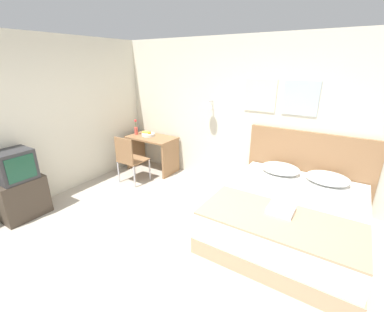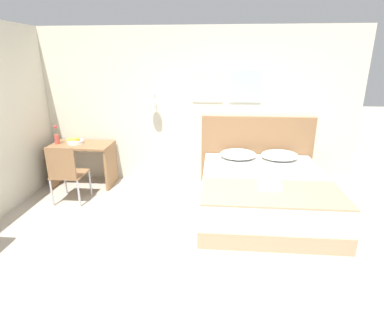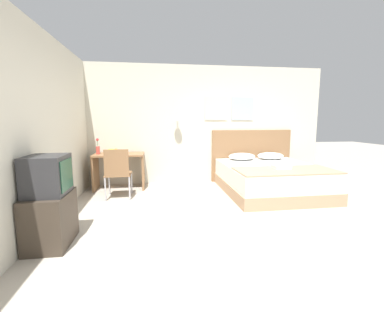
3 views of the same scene
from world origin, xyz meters
name	(u,v)px [view 3 (image 3 of 3)]	position (x,y,z in m)	size (l,w,h in m)	color
ground_plane	(232,224)	(0.00, 0.00, 0.00)	(24.00, 24.00, 0.00)	#B2A899
wall_back	(201,125)	(0.01, 2.53, 1.33)	(5.78, 0.31, 2.65)	beige
wall_left	(18,131)	(-2.52, -0.25, 1.32)	(0.06, 5.50, 2.65)	beige
bed	(270,179)	(1.22, 1.42, 0.27)	(1.80, 2.04, 0.55)	tan
headboard	(251,155)	(1.22, 2.47, 0.60)	(1.92, 0.06, 1.21)	#8E6642
pillow_left	(242,156)	(0.88, 2.17, 0.63)	(0.60, 0.45, 0.15)	white
pillow_right	(270,156)	(1.56, 2.17, 0.63)	(0.60, 0.45, 0.15)	white
throw_blanket	(286,170)	(1.22, 0.83, 0.56)	(1.74, 0.81, 0.02)	tan
folded_towel_near_foot	(281,167)	(1.20, 0.98, 0.61)	(0.29, 0.27, 0.06)	white
desk	(119,165)	(-1.79, 2.16, 0.51)	(1.02, 0.59, 0.74)	#8E6642
desk_chair	(118,170)	(-1.73, 1.42, 0.54)	(0.46, 0.46, 0.93)	#8E6642
fruit_bowl	(113,152)	(-1.90, 2.18, 0.78)	(0.28, 0.27, 0.11)	silver
flower_vase	(98,149)	(-2.20, 2.14, 0.86)	(0.07, 0.07, 0.33)	#D14C42
tv_stand	(51,220)	(-2.26, -0.27, 0.30)	(0.43, 0.62, 0.61)	#3D3328
television	(47,175)	(-2.25, -0.27, 0.83)	(0.42, 0.47, 0.45)	#2D2D30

